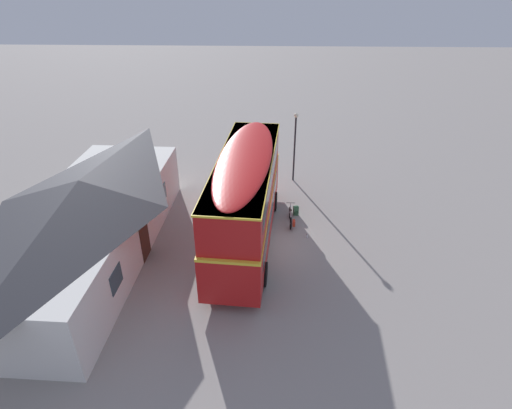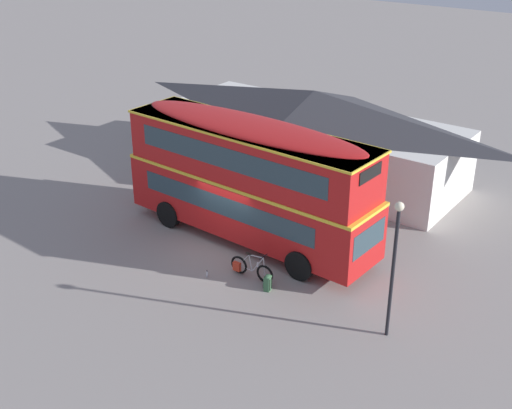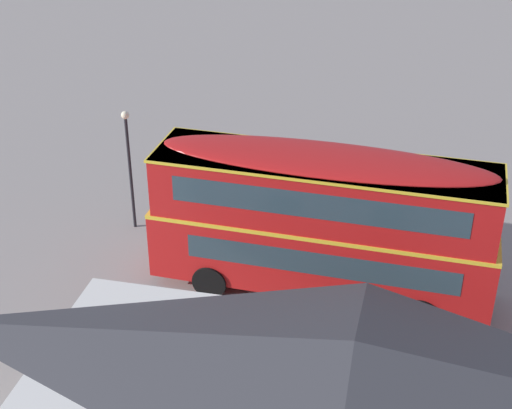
% 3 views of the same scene
% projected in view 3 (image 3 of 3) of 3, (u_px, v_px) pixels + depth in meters
% --- Properties ---
extents(ground_plane, '(120.00, 120.00, 0.00)m').
position_uv_depth(ground_plane, '(331.00, 271.00, 24.78)').
color(ground_plane, gray).
extents(double_decker_bus, '(10.58, 3.31, 4.79)m').
position_uv_depth(double_decker_bus, '(322.00, 218.00, 22.56)').
color(double_decker_bus, black).
rests_on(double_decker_bus, ground).
extents(touring_bicycle, '(1.78, 0.46, 1.02)m').
position_uv_depth(touring_bicycle, '(279.00, 237.00, 25.94)').
color(touring_bicycle, black).
rests_on(touring_bicycle, ground).
extents(backpack_on_ground, '(0.30, 0.32, 0.59)m').
position_uv_depth(backpack_on_ground, '(253.00, 231.00, 26.40)').
color(backpack_on_ground, '#386642').
rests_on(backpack_on_ground, ground).
extents(water_bottle_clear_plastic, '(0.08, 0.08, 0.23)m').
position_uv_depth(water_bottle_clear_plastic, '(319.00, 236.00, 26.53)').
color(water_bottle_clear_plastic, silver).
rests_on(water_bottle_clear_plastic, ground).
extents(street_lamp, '(0.28, 0.28, 4.50)m').
position_uv_depth(street_lamp, '(129.00, 157.00, 25.93)').
color(street_lamp, black).
rests_on(street_lamp, ground).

